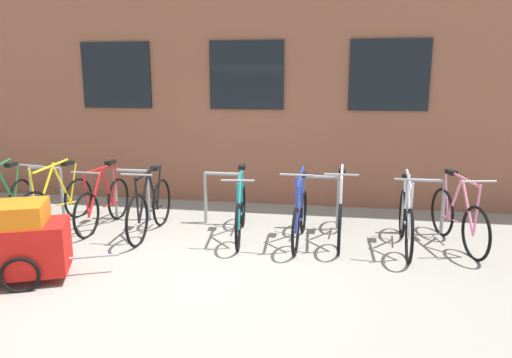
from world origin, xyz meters
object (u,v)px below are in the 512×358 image
Objects in this scene: bicycle_yellow at (57,202)px; bicycle_green at (2,202)px; bicycle_white at (340,213)px; bicycle_blue at (300,217)px; bicycle_silver at (406,220)px; bicycle_teal at (241,212)px; bicycle_red at (103,203)px; bicycle_black at (150,208)px; bicycle_pink at (458,218)px; bike_trailer at (23,241)px.

bicycle_yellow is 0.85m from bicycle_green.
bicycle_white is 0.59m from bicycle_blue.
bicycle_white is 1.03× the size of bicycle_silver.
bicycle_blue is at bearing -6.55° from bicycle_teal.
bicycle_white reaches higher than bicycle_green.
bicycle_silver is at bearing -2.54° from bicycle_red.
bicycle_black is 4.30m from bicycle_pink.
bicycle_silver is (5.18, -0.18, 0.01)m from bicycle_yellow.
bicycle_silver is at bearing 0.19° from bicycle_black.
bicycle_teal is 1.06× the size of bicycle_pink.
bicycle_yellow is at bearing -179.67° from bicycle_white.
bicycle_green is at bearing 178.96° from bicycle_black.
bicycle_black is at bearing -13.99° from bicycle_red.
bicycle_yellow is 5.18m from bicycle_silver.
bike_trailer is (-2.96, -1.79, 0.10)m from bicycle_blue.
bicycle_pink is (5.89, 0.03, 0.01)m from bicycle_yellow.
bicycle_red is at bearing 176.35° from bicycle_blue.
bicycle_white is (4.32, 0.03, 0.01)m from bicycle_yellow.
bike_trailer is at bearing -150.46° from bicycle_white.
bicycle_black is 2.17m from bicycle_blue.
bicycle_blue is 1.10× the size of bike_trailer.
bicycle_black is at bearing -179.81° from bicycle_silver.
bicycle_green is 2.46m from bike_trailer.
bicycle_white is at bearing -179.97° from bicycle_pink.
bike_trailer is (-0.79, -1.78, 0.07)m from bicycle_black.
bicycle_silver is 4.73m from bike_trailer.
bicycle_teal reaches higher than bike_trailer.
bicycle_black is at bearing -179.58° from bicycle_blue.
bicycle_green is (-3.75, -0.07, -0.01)m from bicycle_teal.
bicycle_black is 1.03× the size of bicycle_green.
bicycle_teal is 1.06× the size of bicycle_red.
bicycle_pink is (5.13, 0.01, 0.01)m from bicycle_red.
bicycle_yellow is 0.97× the size of bicycle_red.
bicycle_silver reaches higher than bicycle_red.
bicycle_teal is 2.83m from bike_trailer.
bicycle_yellow is 0.97× the size of bicycle_pink.
bicycle_red is at bearing -179.90° from bicycle_pink.
bicycle_yellow is at bearing -178.74° from bicycle_red.
bicycle_green is (-1.60, -0.16, -0.01)m from bicycle_red.
bike_trailer is at bearing -148.82° from bicycle_blue.
bicycle_green reaches higher than bicycle_red.
bicycle_blue is at bearing 0.42° from bicycle_black.
bicycle_blue is (3.76, -0.18, -0.01)m from bicycle_yellow.
bicycle_red is at bearing 177.46° from bicycle_silver.
bicycle_green is at bearing 179.65° from bicycle_blue.
bicycle_green reaches higher than bicycle_pink.
bike_trailer is (-2.11, -1.89, 0.10)m from bicycle_teal.
bicycle_white is 1.07× the size of bicycle_green.
bicycle_pink is at bearing 0.03° from bicycle_white.
bicycle_red is 1.02× the size of bicycle_blue.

